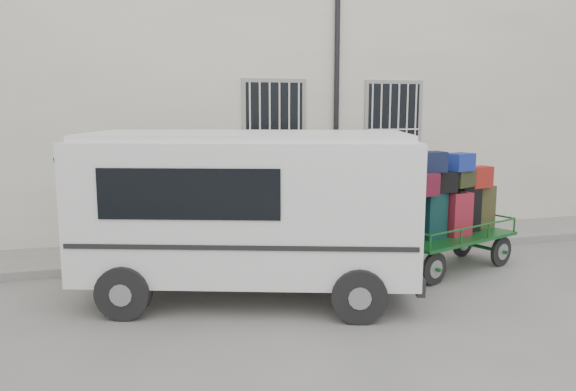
# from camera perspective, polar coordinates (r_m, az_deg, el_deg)

# --- Properties ---
(ground) EXTENTS (80.00, 80.00, 0.00)m
(ground) POSITION_cam_1_polar(r_m,az_deg,el_deg) (9.48, 5.32, -8.57)
(ground) COLOR #63635E
(ground) RESTS_ON ground
(building) EXTENTS (24.00, 5.15, 6.00)m
(building) POSITION_cam_1_polar(r_m,az_deg,el_deg) (14.32, -2.25, 9.58)
(building) COLOR beige
(building) RESTS_ON ground
(sidewalk) EXTENTS (24.00, 1.70, 0.15)m
(sidewalk) POSITION_cam_1_polar(r_m,az_deg,el_deg) (11.47, 1.50, -5.03)
(sidewalk) COLOR gray
(sidewalk) RESTS_ON ground
(luggage_cart) EXTENTS (2.84, 1.88, 2.12)m
(luggage_cart) POSITION_cam_1_polar(r_m,az_deg,el_deg) (10.18, 16.09, -1.40)
(luggage_cart) COLOR black
(luggage_cart) RESTS_ON ground
(van) EXTENTS (5.30, 3.42, 2.49)m
(van) POSITION_cam_1_polar(r_m,az_deg,el_deg) (8.37, -4.15, -0.86)
(van) COLOR white
(van) RESTS_ON ground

